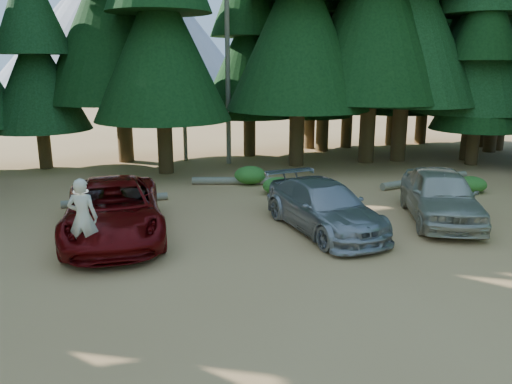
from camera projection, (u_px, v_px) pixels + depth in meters
ground at (340, 275)px, 12.23m from camera, size 160.00×160.00×0.00m
forest_belt_north at (212, 162)px, 26.12m from camera, size 36.00×7.00×22.00m
snag_front at (227, 43)px, 24.39m from camera, size 0.24×0.24×12.00m
snag_back at (183, 64)px, 25.46m from camera, size 0.20×0.20×10.00m
mountain_peak at (111, 20)px, 90.03m from camera, size 48.00×50.00×28.00m
red_pickup at (113, 210)px, 14.76m from camera, size 3.01×6.11×1.67m
silver_minivan_center at (324, 207)px, 15.36m from camera, size 2.62×5.36×1.50m
silver_minivan_right at (441, 195)px, 16.33m from camera, size 3.87×5.42×1.71m
frisbee_player at (83, 218)px, 12.34m from camera, size 0.85×0.69×2.01m
log_left at (116, 200)px, 18.41m from camera, size 3.81×0.39×0.27m
log_mid at (237, 181)px, 21.36m from camera, size 3.73×1.44×0.31m
log_right at (426, 180)px, 21.45m from camera, size 4.88×1.34×0.31m
shrub_far_left at (82, 195)px, 18.67m from camera, size 0.90×0.90×0.49m
shrub_left at (108, 192)px, 19.40m from camera, size 0.66×0.66×0.37m
shrub_center_left at (250, 175)px, 21.44m from camera, size 1.37×1.37×0.75m
shrub_center_right at (278, 186)px, 19.72m from camera, size 1.21×1.21×0.67m
shrub_right at (323, 192)px, 19.01m from camera, size 1.00×1.00×0.55m
shrub_far_right at (330, 188)px, 19.61m from camera, size 1.09×1.09×0.60m
shrub_edge_east at (472, 184)px, 20.05m from camera, size 1.15×1.15×0.63m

